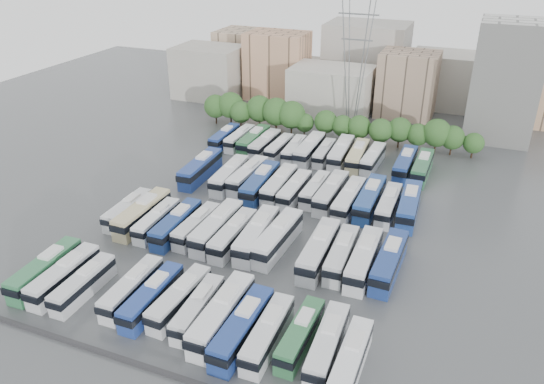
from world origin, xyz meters
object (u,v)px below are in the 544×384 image
at_px(bus_r1_s3, 176,224).
at_px(bus_r2_s3, 230,175).
at_px(apartment_tower, 505,81).
at_px(bus_r0_s7, 198,308).
at_px(bus_r3_s10, 373,158).
at_px(bus_r0_s2, 83,284).
at_px(bus_r1_s0, 128,210).
at_px(bus_r0_s13, 351,360).
at_px(bus_r2_s8, 315,189).
at_px(bus_r1_s1, 142,213).
at_px(bus_r2_s1, 201,168).
at_px(bus_r2_s7, 294,190).
at_px(bus_r3_s12, 405,164).
at_px(bus_r3_s0, 224,137).
at_px(bus_r1_s6, 233,234).
at_px(bus_r1_s8, 277,237).
at_px(bus_r3_s7, 324,153).
at_px(bus_r1_s11, 342,254).
at_px(bus_r1_s4, 197,226).
at_px(bus_r2_s4, 248,176).
at_px(bus_r3_s13, 422,167).
at_px(bus_r0_s5, 152,297).
at_px(bus_r0_s12, 327,344).
at_px(bus_r0_s10, 268,333).
at_px(bus_r3_s1, 240,138).
at_px(bus_r0_s4, 132,288).
at_px(bus_r1_s7, 257,235).
at_px(bus_r0_s8, 222,314).
at_px(bus_r0_s6, 179,298).
at_px(bus_r2_s12, 389,205).
at_px(bus_r0_s1, 64,275).
at_px(bus_r2_s11, 370,199).
at_px(bus_r0_s11, 300,334).
at_px(bus_r3_s5, 294,149).
at_px(bus_r0_s9, 242,327).
at_px(bus_r1_s5, 217,227).
at_px(bus_r2_s13, 409,205).
at_px(bus_r2_s9, 331,192).
at_px(bus_r3_s3, 265,144).
at_px(bus_r2_s5, 260,183).
at_px(bus_r1_s13, 389,261).
at_px(electricity_pylon, 356,51).
at_px(bus_r1_s10, 319,250).
at_px(bus_r3_s8, 341,153).
at_px(bus_r0_s0, 45,269).

height_order(bus_r1_s3, bus_r2_s3, bus_r2_s3).
xyz_separation_m(apartment_tower, bus_r0_s7, (-32.37, -81.59, -11.29)).
distance_m(apartment_tower, bus_r3_s10, 37.22).
height_order(bus_r0_s2, bus_r1_s0, bus_r1_s0).
relative_size(bus_r0_s13, bus_r2_s3, 0.88).
xyz_separation_m(bus_r2_s3, bus_r2_s8, (16.51, 0.87, -0.30)).
distance_m(bus_r1_s1, bus_r2_s1, 19.08).
relative_size(bus_r2_s7, bus_r3_s12, 0.91).
bearing_deg(bus_r3_s0, bus_r1_s6, -62.75).
relative_size(bus_r1_s8, bus_r3_s7, 1.25).
bearing_deg(bus_r3_s12, bus_r1_s11, -94.35).
distance_m(bus_r1_s4, bus_r2_s7, 20.16).
xyz_separation_m(bus_r2_s4, bus_r3_s13, (29.65, 16.31, -0.03)).
distance_m(bus_r0_s5, bus_r0_s12, 23.07).
relative_size(bus_r0_s13, bus_r1_s11, 0.93).
xyz_separation_m(bus_r0_s10, bus_r3_s1, (-29.56, 55.52, -0.05)).
bearing_deg(bus_r0_s4, apartment_tower, 61.39).
relative_size(bus_r1_s7, bus_r3_s1, 1.18).
bearing_deg(bus_r1_s8, bus_r0_s8, -86.64).
bearing_deg(bus_r0_s6, bus_r2_s12, 63.26).
distance_m(bus_r0_s12, bus_r0_s13, 3.32).
relative_size(bus_r0_s1, bus_r2_s11, 0.90).
relative_size(bus_r0_s10, bus_r3_s10, 1.00).
distance_m(bus_r0_s11, bus_r3_s5, 56.13).
distance_m(bus_r1_s0, bus_r1_s3, 10.12).
bearing_deg(bus_r0_s9, bus_r1_s5, 125.31).
distance_m(bus_r0_s4, bus_r1_s5, 17.89).
bearing_deg(bus_r2_s13, bus_r0_s10, -107.89).
xyz_separation_m(bus_r2_s9, bus_r3_s3, (-19.76, 17.18, -0.15)).
bearing_deg(bus_r2_s1, bus_r1_s4, -64.73).
distance_m(bus_r0_s2, bus_r1_s4, 19.82).
height_order(bus_r1_s1, bus_r2_s5, bus_r2_s5).
xyz_separation_m(bus_r2_s1, bus_r2_s12, (36.28, -0.78, -0.26)).
relative_size(bus_r0_s5, bus_r3_s5, 1.06).
height_order(bus_r0_s7, bus_r1_s13, bus_r1_s13).
xyz_separation_m(bus_r1_s4, bus_r1_s13, (29.91, 1.12, 0.27)).
distance_m(bus_r2_s9, bus_r3_s10, 18.47).
distance_m(bus_r2_s7, bus_r3_s7, 18.64).
height_order(electricity_pylon, bus_r0_s11, electricity_pylon).
distance_m(bus_r0_s8, bus_r2_s9, 36.37).
bearing_deg(bus_r1_s3, bus_r2_s11, 35.57).
xyz_separation_m(bus_r0_s5, bus_r3_s7, (6.30, 53.93, -0.17)).
xyz_separation_m(electricity_pylon, bus_r1_s10, (9.64, -56.05, -16.56)).
xyz_separation_m(bus_r2_s3, bus_r3_s0, (-10.05, 17.92, -0.23)).
relative_size(bus_r1_s7, bus_r3_s8, 1.01).
height_order(bus_r0_s0, bus_r0_s1, bus_r0_s0).
relative_size(bus_r0_s1, bus_r1_s13, 0.92).
distance_m(bus_r2_s7, bus_r2_s11, 13.32).
bearing_deg(bus_r0_s9, bus_r1_s8, 100.52).
xyz_separation_m(bus_r1_s13, bus_r3_s8, (-16.71, 35.54, 0.02)).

